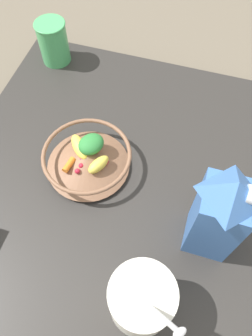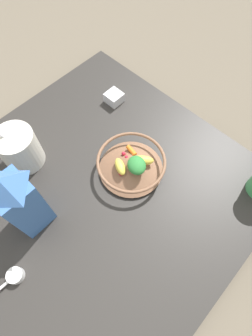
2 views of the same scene
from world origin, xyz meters
name	(u,v)px [view 1 (image 1 of 2)]	position (x,y,z in m)	size (l,w,h in m)	color
ground_plane	(132,197)	(0.00, 0.00, 0.00)	(6.00, 6.00, 0.00)	#665B4C
countertop	(132,193)	(0.00, 0.00, 0.02)	(0.91, 0.91, 0.04)	#2D2B28
fruit_bowl	(88,158)	(0.03, 0.12, 0.08)	(0.22, 0.22, 0.08)	brown
milk_carton	(219,214)	(-0.07, -0.19, 0.17)	(0.09, 0.09, 0.26)	#3D6BB2
yogurt_tub	(142,299)	(-0.24, -0.09, 0.11)	(0.13, 0.13, 0.27)	silver
drinking_cup	(53,41)	(0.37, 0.35, 0.11)	(0.09, 0.09, 0.13)	#4CB266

